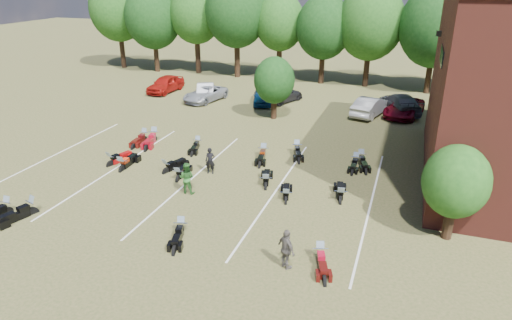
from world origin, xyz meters
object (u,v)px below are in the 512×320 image
at_px(person_grey, 286,249).
at_px(person_black, 210,161).
at_px(person_green, 187,178).
at_px(motorcycle_3, 181,234).
at_px(car_0, 165,84).
at_px(car_4, 263,96).
at_px(motorcycle_7, 111,166).
at_px(motorcycle_14, 144,141).

bearing_deg(person_grey, person_black, -8.73).
relative_size(person_green, motorcycle_3, 0.83).
height_order(person_grey, motorcycle_3, person_grey).
xyz_separation_m(car_0, car_4, (10.31, -0.89, -0.10)).
distance_m(person_grey, motorcycle_7, 14.46).
xyz_separation_m(person_grey, motorcycle_7, (-12.90, 6.49, -0.87)).
distance_m(motorcycle_3, motorcycle_7, 9.54).
bearing_deg(person_green, person_grey, 141.66).
bearing_deg(person_grey, person_green, 4.58).
xyz_separation_m(car_4, person_black, (1.93, -15.45, 0.08)).
xyz_separation_m(motorcycle_7, motorcycle_14, (-0.50, 4.53, 0.00)).
relative_size(car_4, motorcycle_7, 1.82).
bearing_deg(person_green, motorcycle_3, 109.73).
height_order(car_0, car_4, car_0).
xyz_separation_m(car_4, motorcycle_7, (-4.28, -16.41, -0.70)).
height_order(person_green, person_grey, person_grey).
xyz_separation_m(car_4, person_grey, (8.62, -22.90, 0.16)).
height_order(motorcycle_3, motorcycle_14, motorcycle_14).
relative_size(car_0, person_grey, 2.71).
distance_m(car_4, person_green, 18.27).
relative_size(person_green, motorcycle_14, 0.78).
relative_size(person_black, motorcycle_14, 0.71).
relative_size(car_4, motorcycle_3, 1.99).
bearing_deg(motorcycle_7, car_4, -88.51).
relative_size(person_grey, motorcycle_14, 0.78).
bearing_deg(car_4, motorcycle_7, -122.21).
bearing_deg(person_black, person_green, -106.80).
bearing_deg(person_black, car_0, 112.30).
bearing_deg(person_green, person_black, -95.82).
bearing_deg(motorcycle_14, person_grey, -45.09).
xyz_separation_m(car_0, person_black, (12.24, -16.34, -0.02)).
bearing_deg(motorcycle_3, car_0, 104.63).
bearing_deg(person_black, person_grey, -62.63).
bearing_deg(motorcycle_3, person_black, 86.76).
xyz_separation_m(person_grey, motorcycle_14, (-13.40, 11.02, -0.87)).
distance_m(car_0, person_green, 22.60).
bearing_deg(motorcycle_7, person_green, 179.93).
height_order(car_0, motorcycle_14, car_0).
height_order(car_4, motorcycle_14, car_4).
xyz_separation_m(person_black, motorcycle_7, (-6.21, -0.96, -0.79)).
relative_size(motorcycle_3, motorcycle_14, 0.94).
xyz_separation_m(person_green, person_grey, (6.79, -4.72, 0.01)).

